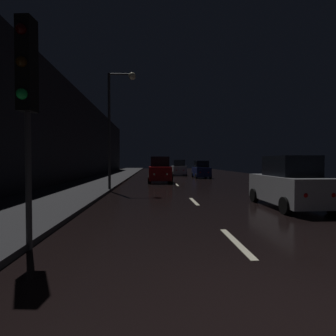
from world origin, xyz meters
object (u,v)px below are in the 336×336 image
Objects in this scene: streetlamp_overhead at (117,113)px; car_approaching_headlights at (160,170)px; traffic_light_near_left at (27,82)px; car_distant_taillights at (179,168)px; car_parked_right_far at (201,170)px; car_parked_right_near at (289,184)px.

streetlamp_overhead reaches higher than car_approaching_headlights.
car_distant_taillights is (5.97, 29.01, -2.51)m from traffic_light_near_left.
car_parked_right_far is (7.62, 12.91, -3.94)m from streetlamp_overhead.
traffic_light_near_left is at bearing 119.95° from car_parked_right_near.
traffic_light_near_left reaches higher than car_approaching_headlights.
car_approaching_headlights is 7.59m from car_parked_right_far.
car_parked_right_near is (4.81, -13.10, -0.09)m from car_approaching_headlights.
streetlamp_overhead is at bearing 162.99° from car_distant_taillights.
traffic_light_near_left reaches higher than car_distant_taillights.
car_parked_right_far is at bearing -159.69° from car_distant_taillights.
car_approaching_headlights is at bearing 68.18° from streetlamp_overhead.
car_parked_right_near is (7.98, 4.60, -2.50)m from traffic_light_near_left.
streetlamp_overhead is at bearing 51.48° from car_parked_right_near.
car_parked_right_near is at bearing -180.00° from car_parked_right_far.
car_parked_right_far is at bearing 59.43° from streetlamp_overhead.
traffic_light_near_left reaches higher than car_parked_right_near.
car_distant_taillights is 24.50m from car_parked_right_near.
traffic_light_near_left is 10.76m from streetlamp_overhead.
traffic_light_near_left is at bearing 161.30° from car_parked_right_far.
car_approaching_headlights is (3.17, 17.70, -2.41)m from traffic_light_near_left.
traffic_light_near_left is 1.17× the size of car_distant_taillights.
car_parked_right_near is (7.62, -6.07, -3.88)m from streetlamp_overhead.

